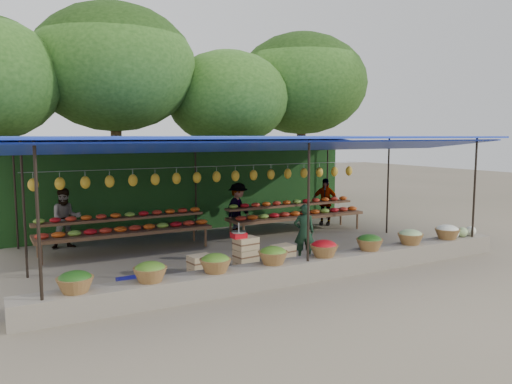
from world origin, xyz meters
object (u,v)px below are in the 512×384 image
crate_counter (245,259)px  blue_crate_front (131,285)px  weighing_scale (239,234)px  vendor_seated (304,232)px

crate_counter → blue_crate_front: size_ratio=5.13×
crate_counter → weighing_scale: bearing=-180.0°
crate_counter → weighing_scale: (-0.13, -0.00, 0.53)m
crate_counter → vendor_seated: size_ratio=1.84×
crate_counter → vendor_seated: (1.72, 0.37, 0.34)m
crate_counter → blue_crate_front: 2.39m
blue_crate_front → crate_counter: bearing=0.3°
weighing_scale → crate_counter: bearing=0.0°
weighing_scale → blue_crate_front: weighing_scale is taller
weighing_scale → vendor_seated: vendor_seated is taller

